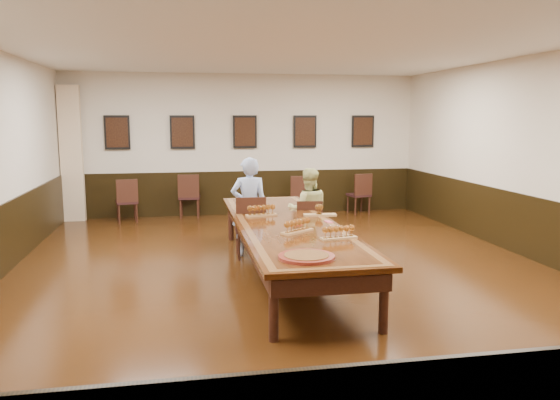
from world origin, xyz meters
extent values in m
cube|color=black|center=(0.00, 0.00, -0.01)|extent=(8.00, 10.00, 0.02)
cube|color=white|center=(0.00, 0.00, 3.21)|extent=(8.00, 10.00, 0.02)
cube|color=beige|center=(0.00, 5.01, 1.60)|extent=(8.00, 0.02, 3.20)
cube|color=beige|center=(0.00, -5.01, 1.60)|extent=(8.00, 0.02, 3.20)
cube|color=beige|center=(4.01, 0.00, 1.60)|extent=(0.02, 10.00, 3.20)
imported|color=#5076C8|center=(-0.39, 1.14, 0.80)|extent=(0.60, 0.41, 1.60)
imported|color=#D0D182|center=(0.61, 1.24, 0.70)|extent=(0.76, 0.63, 1.40)
cube|color=#F55174|center=(0.60, -0.08, 0.76)|extent=(0.10, 0.16, 0.01)
cube|color=beige|center=(-3.75, 4.82, 1.45)|extent=(0.45, 0.18, 2.90)
cube|color=black|center=(0.00, 4.98, 0.50)|extent=(7.98, 0.04, 1.00)
cube|color=black|center=(3.98, 0.00, 0.50)|extent=(0.04, 9.98, 1.00)
cube|color=black|center=(0.00, 0.00, 0.72)|extent=(1.40, 5.00, 0.06)
cube|color=brown|center=(0.00, 0.00, 0.75)|extent=(1.28, 4.88, 0.00)
cube|color=black|center=(0.00, 0.00, 0.75)|extent=(1.10, 4.70, 0.00)
cube|color=black|center=(0.00, 0.00, 0.57)|extent=(1.25, 4.85, 0.18)
cylinder|color=black|center=(-0.58, -2.32, 0.34)|extent=(0.10, 0.10, 0.69)
cylinder|color=black|center=(0.58, -2.32, 0.34)|extent=(0.10, 0.10, 0.69)
cylinder|color=black|center=(-0.58, 2.32, 0.34)|extent=(0.10, 0.10, 0.69)
cylinder|color=black|center=(0.58, 2.32, 0.34)|extent=(0.10, 0.10, 0.69)
cube|color=black|center=(-2.80, 4.94, 1.90)|extent=(0.54, 0.03, 0.74)
cube|color=black|center=(-2.80, 4.92, 1.90)|extent=(0.46, 0.01, 0.64)
cube|color=black|center=(-1.40, 4.94, 1.90)|extent=(0.54, 0.03, 0.74)
cube|color=black|center=(-1.40, 4.92, 1.90)|extent=(0.46, 0.01, 0.64)
cube|color=black|center=(0.00, 4.94, 1.90)|extent=(0.54, 0.03, 0.74)
cube|color=black|center=(0.00, 4.92, 1.90)|extent=(0.46, 0.01, 0.64)
cube|color=black|center=(1.40, 4.94, 1.90)|extent=(0.54, 0.03, 0.74)
cube|color=black|center=(1.40, 4.92, 1.90)|extent=(0.46, 0.01, 0.64)
cube|color=black|center=(2.80, 4.94, 1.90)|extent=(0.54, 0.03, 0.74)
cube|color=black|center=(2.80, 4.92, 1.90)|extent=(0.46, 0.01, 0.64)
cube|color=#9F7342|center=(-0.27, 0.57, 0.77)|extent=(0.49, 0.24, 0.03)
cube|color=#9F7342|center=(0.60, 0.42, 0.77)|extent=(0.50, 0.19, 0.03)
cube|color=#9F7342|center=(0.01, -0.70, 0.77)|extent=(0.48, 0.41, 0.03)
cube|color=#9F7342|center=(0.43, -1.16, 0.76)|extent=(0.48, 0.22, 0.03)
cylinder|color=red|center=(0.10, -0.19, 0.76)|extent=(0.18, 0.18, 0.02)
cylinder|color=silver|center=(0.10, -0.19, 0.77)|extent=(0.10, 0.10, 0.01)
cylinder|color=#5D1812|center=(-0.17, -2.00, 0.77)|extent=(0.70, 0.70, 0.04)
cylinder|color=brown|center=(-0.17, -2.00, 0.79)|extent=(0.56, 0.56, 0.01)
camera|label=1|loc=(-1.45, -7.47, 2.24)|focal=35.00mm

